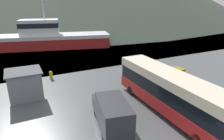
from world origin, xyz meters
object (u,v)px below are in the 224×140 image
(tour_bus, at_px, (169,91))
(small_boat, at_px, (106,39))
(dock_kiosk, at_px, (25,84))
(delivery_van, at_px, (112,112))
(fishing_boat, at_px, (50,37))
(storage_bin, at_px, (177,74))

(tour_bus, height_order, small_boat, tour_bus)
(dock_kiosk, bearing_deg, delivery_van, -56.91)
(fishing_boat, bearing_deg, delivery_van, 12.66)
(tour_bus, distance_m, small_boat, 32.60)
(fishing_boat, xyz_separation_m, dock_kiosk, (-6.01, -20.89, -0.70))
(storage_bin, distance_m, dock_kiosk, 16.43)
(delivery_van, height_order, dock_kiosk, dock_kiosk)
(fishing_boat, xyz_separation_m, small_boat, (13.16, 2.31, -1.70))
(dock_kiosk, bearing_deg, fishing_boat, 73.95)
(delivery_van, xyz_separation_m, dock_kiosk, (-5.24, 8.04, 0.12))
(storage_bin, bearing_deg, fishing_boat, 112.84)
(storage_bin, height_order, dock_kiosk, dock_kiosk)
(delivery_van, height_order, storage_bin, delivery_van)
(storage_bin, height_order, small_boat, storage_bin)
(fishing_boat, height_order, dock_kiosk, fishing_boat)
(delivery_van, relative_size, small_boat, 1.02)
(tour_bus, xyz_separation_m, delivery_van, (-5.15, 0.12, -0.68))
(fishing_boat, relative_size, dock_kiosk, 7.10)
(dock_kiosk, bearing_deg, storage_bin, -10.98)
(delivery_van, xyz_separation_m, storage_bin, (10.88, 4.91, -0.50))
(tour_bus, height_order, storage_bin, tour_bus)
(delivery_van, distance_m, dock_kiosk, 9.60)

